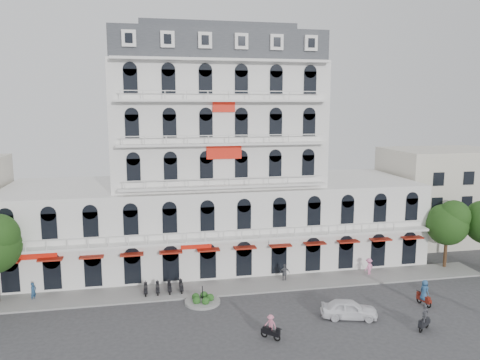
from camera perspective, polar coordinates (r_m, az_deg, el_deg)
name	(u,v)px	position (r m, az deg, el deg)	size (l,w,h in m)	color
ground	(249,331)	(38.63, 1.15, -17.94)	(120.00, 120.00, 0.00)	#38383A
sidewalk	(230,287)	(46.64, -1.28, -12.92)	(53.00, 4.00, 0.16)	gray
main_building	(215,174)	(52.67, -3.01, 0.79)	(45.00, 15.00, 25.80)	silver
flank_building_east	(441,195)	(66.38, 23.32, -1.68)	(14.00, 10.00, 12.00)	beige
traffic_island	(202,300)	(43.44, -4.60, -14.41)	(3.20, 3.20, 1.60)	gray
parked_scooter_row	(164,294)	(45.90, -9.29, -13.52)	(4.40, 1.80, 1.10)	black
tree_east_inner	(448,221)	(55.15, 24.03, -4.64)	(4.40, 4.37, 7.57)	#382314
parked_car	(349,309)	(41.39, 13.14, -15.06)	(1.86, 4.63, 1.58)	white
rider_east	(424,292)	(45.55, 21.56, -12.62)	(0.78, 1.69, 2.36)	maroon
rider_northeast	(425,317)	(40.99, 21.59, -15.29)	(1.48, 1.12, 2.17)	black
rider_center	(271,326)	(37.12, 3.75, -17.39)	(1.33, 1.29, 1.97)	black
pedestrian_mid	(285,273)	(48.03, 5.46, -11.23)	(1.07, 0.45, 1.83)	#54555B
pedestrian_right	(369,267)	(51.27, 15.43, -10.18)	(1.19, 0.68, 1.84)	pink
pedestrian_far	(33,292)	(47.41, -23.88, -12.34)	(0.63, 0.41, 1.72)	navy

